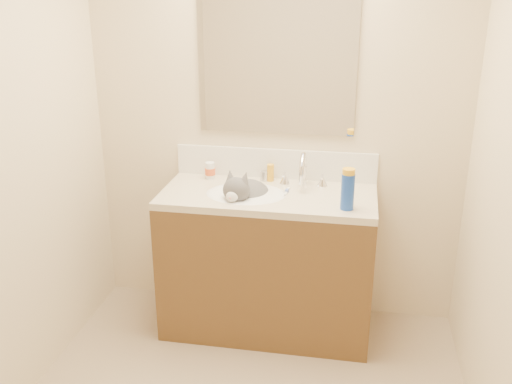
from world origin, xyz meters
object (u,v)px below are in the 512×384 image
at_px(cat, 245,197).
at_px(spray_can, 348,192).
at_px(vanity_cabinet, 268,265).
at_px(pill_bottle, 210,171).
at_px(silver_jar, 265,176).
at_px(faucet, 303,173).
at_px(basin, 246,205).
at_px(amber_bottle, 270,173).

xyz_separation_m(cat, spray_can, (0.57, -0.16, 0.13)).
relative_size(vanity_cabinet, spray_can, 6.32).
xyz_separation_m(pill_bottle, silver_jar, (0.33, 0.03, -0.02)).
bearing_deg(faucet, pill_bottle, 175.17).
bearing_deg(silver_jar, basin, -105.23).
distance_m(pill_bottle, amber_bottle, 0.36).
bearing_deg(cat, basin, -56.28).
bearing_deg(basin, spray_can, -13.29).
relative_size(faucet, pill_bottle, 2.79).
distance_m(basin, faucet, 0.38).
bearing_deg(faucet, vanity_cabinet, -142.71).
height_order(pill_bottle, silver_jar, pill_bottle).
bearing_deg(silver_jar, pill_bottle, -175.48).
height_order(vanity_cabinet, silver_jar, silver_jar).
height_order(basin, faucet, faucet).
bearing_deg(faucet, silver_jar, 162.67).
relative_size(cat, silver_jar, 7.29).
bearing_deg(pill_bottle, cat, -36.75).
height_order(cat, silver_jar, cat).
bearing_deg(spray_can, silver_jar, 142.98).
bearing_deg(cat, vanity_cabinet, 12.31).
relative_size(basin, amber_bottle, 4.40).
relative_size(vanity_cabinet, pill_bottle, 11.95).
distance_m(faucet, spray_can, 0.40).
bearing_deg(vanity_cabinet, silver_jar, 104.55).
bearing_deg(cat, pill_bottle, 154.75).
bearing_deg(basin, cat, 112.22).
height_order(faucet, silver_jar, faucet).
distance_m(faucet, silver_jar, 0.25).
distance_m(basin, amber_bottle, 0.28).
xyz_separation_m(faucet, silver_jar, (-0.23, 0.07, -0.06)).
bearing_deg(silver_jar, faucet, -17.33).
height_order(silver_jar, amber_bottle, amber_bottle).
relative_size(cat, pill_bottle, 4.16).
height_order(amber_bottle, spray_can, spray_can).
relative_size(basin, faucet, 1.61).
relative_size(vanity_cabinet, cat, 2.87).
relative_size(basin, spray_can, 2.37).
bearing_deg(pill_bottle, faucet, -4.83).
xyz_separation_m(vanity_cabinet, amber_bottle, (-0.02, 0.21, 0.50)).
relative_size(vanity_cabinet, silver_jar, 20.96).
relative_size(vanity_cabinet, faucet, 4.29).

